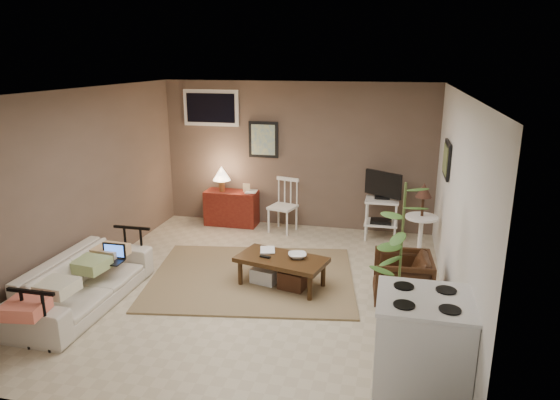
% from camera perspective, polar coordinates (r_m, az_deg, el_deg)
% --- Properties ---
extents(floor, '(5.00, 5.00, 0.00)m').
position_cam_1_polar(floor, '(6.30, -2.77, -9.98)').
color(floor, '#C1B293').
rests_on(floor, ground).
extents(art_back, '(0.50, 0.03, 0.60)m').
position_cam_1_polar(art_back, '(8.30, -1.91, 6.91)').
color(art_back, black).
extents(art_right, '(0.03, 0.60, 0.45)m').
position_cam_1_polar(art_right, '(6.64, 18.53, 4.42)').
color(art_right, black).
extents(window, '(0.96, 0.03, 0.60)m').
position_cam_1_polar(window, '(8.52, -7.89, 10.39)').
color(window, white).
extents(rug, '(2.89, 2.47, 0.02)m').
position_cam_1_polar(rug, '(6.55, -3.20, -8.81)').
color(rug, '#8E7D53').
rests_on(rug, floor).
extents(coffee_table, '(1.19, 0.80, 0.41)m').
position_cam_1_polar(coffee_table, '(6.23, 0.11, -7.96)').
color(coffee_table, '#3B2110').
rests_on(coffee_table, floor).
extents(sofa, '(0.56, 1.93, 0.75)m').
position_cam_1_polar(sofa, '(6.17, -21.61, -7.92)').
color(sofa, beige).
rests_on(sofa, floor).
extents(sofa_pillows, '(0.37, 1.83, 0.13)m').
position_cam_1_polar(sofa_pillows, '(5.94, -22.53, -8.02)').
color(sofa_pillows, beige).
rests_on(sofa_pillows, sofa).
extents(sofa_end_rails, '(0.52, 1.93, 0.65)m').
position_cam_1_polar(sofa_end_rails, '(6.13, -20.70, -8.51)').
color(sofa_end_rails, black).
rests_on(sofa_end_rails, floor).
extents(laptop, '(0.30, 0.22, 0.20)m').
position_cam_1_polar(laptop, '(6.28, -18.62, -6.08)').
color(laptop, black).
rests_on(laptop, sofa).
extents(red_console, '(0.88, 0.39, 1.02)m').
position_cam_1_polar(red_console, '(8.51, -5.66, -0.53)').
color(red_console, maroon).
rests_on(red_console, floor).
extents(spindle_chair, '(0.48, 0.48, 0.87)m').
position_cam_1_polar(spindle_chair, '(8.13, 0.36, -0.81)').
color(spindle_chair, white).
rests_on(spindle_chair, floor).
extents(tv_stand, '(0.56, 0.42, 1.08)m').
position_cam_1_polar(tv_stand, '(7.90, 11.57, -0.43)').
color(tv_stand, white).
rests_on(tv_stand, floor).
extents(side_table, '(0.43, 0.43, 1.16)m').
position_cam_1_polar(side_table, '(6.98, 15.92, -1.64)').
color(side_table, white).
rests_on(side_table, floor).
extents(armchair, '(0.64, 0.67, 0.65)m').
position_cam_1_polar(armchair, '(5.97, 13.78, -8.52)').
color(armchair, '#321B0D').
rests_on(armchair, floor).
extents(potted_plant, '(0.42, 0.42, 1.66)m').
position_cam_1_polar(potted_plant, '(5.01, 13.62, -6.42)').
color(potted_plant, '#A1937F').
rests_on(potted_plant, floor).
extents(stove, '(0.74, 0.69, 0.97)m').
position_cam_1_polar(stove, '(4.33, 15.81, -16.34)').
color(stove, silver).
rests_on(stove, floor).
extents(bowl, '(0.23, 0.12, 0.22)m').
position_cam_1_polar(bowl, '(6.13, 2.00, -5.63)').
color(bowl, '#3B2110').
rests_on(bowl, coffee_table).
extents(book_table, '(0.18, 0.06, 0.25)m').
position_cam_1_polar(book_table, '(6.33, -2.27, -4.78)').
color(book_table, '#3B2110').
rests_on(book_table, coffee_table).
extents(book_console, '(0.19, 0.04, 0.25)m').
position_cam_1_polar(book_console, '(8.34, -3.93, 1.72)').
color(book_console, '#3B2110').
rests_on(book_console, red_console).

